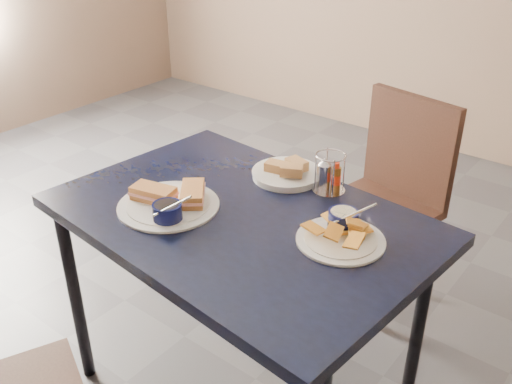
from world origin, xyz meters
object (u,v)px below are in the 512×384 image
Objects in this scene: dining_table at (241,232)px; chair_far at (388,186)px; sandwich_plate at (170,201)px; plantain_plate at (342,231)px; condiment_caddy at (328,175)px; bread_basket at (287,173)px.

chair_far reaches higher than dining_table.
plantain_plate is at bearing 20.03° from sandwich_plate.
condiment_caddy reaches higher than dining_table.
chair_far reaches higher than plantain_plate.
bread_basket is at bearing -177.27° from condiment_caddy.
condiment_caddy reaches higher than plantain_plate.
plantain_plate is 1.89× the size of condiment_caddy.
chair_far is at bearing 83.70° from dining_table.
chair_far is 3.76× the size of bread_basket.
sandwich_plate is at bearing -106.80° from chair_far.
condiment_caddy reaches higher than sandwich_plate.
chair_far is 3.50× the size of plantain_plate.
sandwich_plate is (-0.20, -0.11, 0.09)m from dining_table.
sandwich_plate is at bearing -113.09° from bread_basket.
condiment_caddy is at bearing 2.73° from bread_basket.
plantain_plate is at bearing -31.42° from bread_basket.
chair_far is at bearing 77.78° from bread_basket.
sandwich_plate reaches higher than bread_basket.
plantain_plate is (0.51, 0.19, -0.00)m from sandwich_plate.
dining_table is at bearing -96.30° from chair_far.
bread_basket is (-0.34, 0.21, -0.00)m from plantain_plate.
bread_basket is at bearing 66.91° from sandwich_plate.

